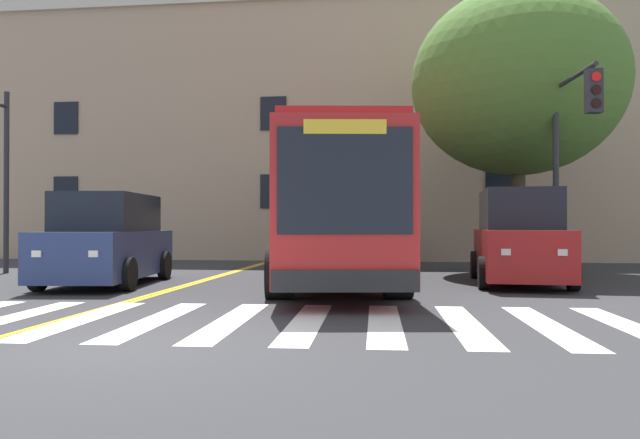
# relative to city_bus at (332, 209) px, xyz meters

# --- Properties ---
(ground_plane) EXTENTS (120.00, 120.00, 0.00)m
(ground_plane) POSITION_rel_city_bus_xyz_m (-1.76, -9.01, -1.90)
(ground_plane) COLOR #303033
(crosswalk) EXTENTS (14.80, 4.55, 0.01)m
(crosswalk) POSITION_rel_city_bus_xyz_m (-2.05, -6.83, -1.89)
(crosswalk) COLOR white
(crosswalk) RESTS_ON ground
(lane_line_yellow_inner) EXTENTS (0.12, 36.00, 0.01)m
(lane_line_yellow_inner) POSITION_rel_city_bus_xyz_m (-3.54, 7.17, -1.89)
(lane_line_yellow_inner) COLOR gold
(lane_line_yellow_inner) RESTS_ON ground
(lane_line_yellow_outer) EXTENTS (0.12, 36.00, 0.01)m
(lane_line_yellow_outer) POSITION_rel_city_bus_xyz_m (-3.38, 7.17, -1.89)
(lane_line_yellow_outer) COLOR gold
(lane_line_yellow_outer) RESTS_ON ground
(city_bus) EXTENTS (4.11, 12.45, 3.49)m
(city_bus) POSITION_rel_city_bus_xyz_m (0.00, 0.00, 0.00)
(city_bus) COLOR #B22323
(city_bus) RESTS_ON ground
(car_navy_near_lane) EXTENTS (2.66, 5.17, 2.25)m
(car_navy_near_lane) POSITION_rel_city_bus_xyz_m (-5.48, -1.40, -0.83)
(car_navy_near_lane) COLOR navy
(car_navy_near_lane) RESTS_ON ground
(car_red_far_lane) EXTENTS (2.41, 4.99, 2.37)m
(car_red_far_lane) POSITION_rel_city_bus_xyz_m (4.72, 0.02, -0.78)
(car_red_far_lane) COLOR #AD1E1E
(car_red_far_lane) RESTS_ON ground
(car_black_behind_bus) EXTENTS (2.05, 4.05, 1.75)m
(car_black_behind_bus) POSITION_rel_city_bus_xyz_m (1.35, 10.67, -1.09)
(car_black_behind_bus) COLOR black
(car_black_behind_bus) RESTS_ON ground
(traffic_light_near_corner) EXTENTS (0.50, 2.70, 5.57)m
(traffic_light_near_corner) POSITION_rel_city_bus_xyz_m (6.00, 0.10, 1.80)
(traffic_light_near_corner) COLOR #28282D
(traffic_light_near_corner) RESTS_ON ground
(street_tree_curbside_large) EXTENTS (8.30, 8.35, 8.85)m
(street_tree_curbside_large) POSITION_rel_city_bus_xyz_m (5.43, 3.90, 4.04)
(street_tree_curbside_large) COLOR #4C3D2D
(street_tree_curbside_large) RESTS_ON ground
(building_facade) EXTENTS (34.37, 8.92, 11.58)m
(building_facade) POSITION_rel_city_bus_xyz_m (1.16, 13.71, 3.90)
(building_facade) COLOR tan
(building_facade) RESTS_ON ground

